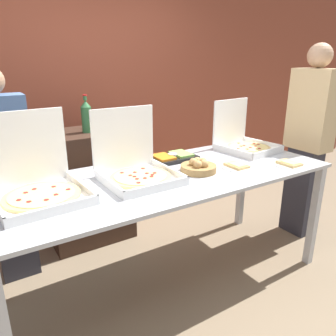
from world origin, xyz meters
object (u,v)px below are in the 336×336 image
pizza_box_near_left (136,167)px  person_guest_plaid (308,140)px  paper_plate_front_right (289,164)px  bread_basket (199,167)px  soda_can_silver (92,122)px  pizza_box_far_right (38,184)px  veggie_tray (172,157)px  soda_bottle (86,116)px  pizza_box_near_right (244,141)px  paper_plate_front_center (237,166)px  person_guest_cap (6,175)px

pizza_box_near_left → person_guest_plaid: size_ratio=0.27×
person_guest_plaid → paper_plate_front_right: bearing=115.3°
paper_plate_front_right → bread_basket: bread_basket is taller
bread_basket → soda_can_silver: size_ratio=2.12×
pizza_box_far_right → veggie_tray: 1.11m
pizza_box_far_right → bread_basket: (1.09, -0.14, -0.05)m
soda_bottle → soda_can_silver: size_ratio=2.71×
veggie_tray → person_guest_plaid: 1.39m
bread_basket → soda_can_silver: (-0.35, 1.21, 0.18)m
pizza_box_far_right → soda_can_silver: 1.30m
soda_can_silver → person_guest_plaid: 2.07m
pizza_box_near_left → bread_basket: bearing=-14.3°
veggie_tray → person_guest_plaid: bearing=-12.1°
paper_plate_front_right → soda_bottle: 1.77m
paper_plate_front_right → pizza_box_near_right: bearing=87.0°
pizza_box_near_right → bread_basket: (-0.72, -0.27, -0.04)m
pizza_box_far_right → bread_basket: pizza_box_far_right is taller
veggie_tray → pizza_box_near_right: bearing=-6.3°
pizza_box_near_left → paper_plate_front_center: (0.76, -0.19, -0.07)m
paper_plate_front_right → pizza_box_near_left: bearing=162.0°
pizza_box_near_left → soda_can_silver: pizza_box_near_left is taller
veggie_tray → bread_basket: bearing=-89.6°
person_guest_plaid → pizza_box_near_right: bearing=71.6°
person_guest_cap → bread_basket: bearing=145.2°
paper_plate_front_center → veggie_tray: bearing=126.0°
pizza_box_near_right → person_guest_cap: bearing=157.1°
pizza_box_near_right → pizza_box_far_right: bearing=177.4°
bread_basket → paper_plate_front_right: bearing=-20.5°
pizza_box_near_right → person_guest_cap: 2.00m
soda_bottle → soda_can_silver: (0.10, 0.16, -0.08)m
paper_plate_front_right → person_guest_cap: person_guest_cap is taller
paper_plate_front_center → person_guest_plaid: person_guest_plaid is taller
person_guest_plaid → veggie_tray: bearing=77.9°
paper_plate_front_right → person_guest_plaid: (0.66, 0.31, 0.04)m
pizza_box_far_right → soda_bottle: pizza_box_far_right is taller
person_guest_cap → person_guest_plaid: 2.67m
pizza_box_far_right → bread_basket: size_ratio=2.07×
soda_bottle → person_guest_cap: 0.85m
paper_plate_front_center → paper_plate_front_right: bearing=-25.2°
person_guest_plaid → pizza_box_far_right: bearing=87.9°
bread_basket → soda_bottle: (-0.46, 1.06, 0.26)m
paper_plate_front_right → soda_can_silver: (-1.04, 1.47, 0.20)m
pizza_box_far_right → pizza_box_near_right: bearing=0.5°
person_guest_cap → soda_can_silver: bearing=-155.5°
pizza_box_near_right → person_guest_cap: (-1.91, 0.56, -0.13)m
pizza_box_near_right → person_guest_cap: size_ratio=0.30×
person_guest_cap → paper_plate_front_right: bearing=150.0°
pizza_box_near_left → paper_plate_front_center: pizza_box_near_left is taller
bread_basket → person_guest_plaid: person_guest_plaid is taller
pizza_box_near_left → person_guest_cap: bearing=135.7°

